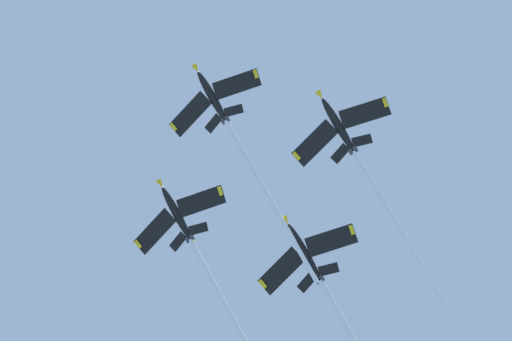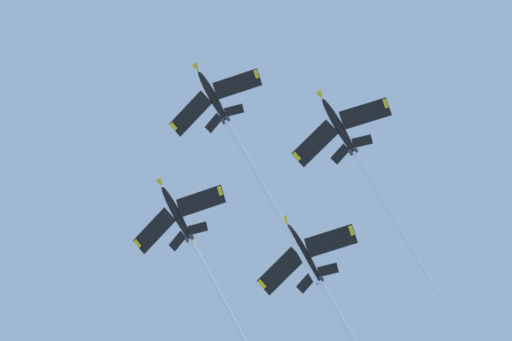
{
  "view_description": "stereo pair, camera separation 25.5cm",
  "coord_description": "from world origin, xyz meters",
  "views": [
    {
      "loc": [
        16.3,
        -2.46,
        1.62
      ],
      "look_at": [
        -22.15,
        -5.35,
        168.21
      ],
      "focal_mm": 64.86,
      "sensor_mm": 36.0,
      "label": 1
    },
    {
      "loc": [
        16.32,
        -2.71,
        1.62
      ],
      "look_at": [
        -22.15,
        -5.35,
        168.21
      ],
      "focal_mm": 64.86,
      "sensor_mm": 36.0,
      "label": 2
    }
  ],
  "objects": [
    {
      "name": "jet_slot",
      "position": [
        -41.71,
        5.48,
        155.57
      ],
      "size": [
        32.69,
        23.37,
        21.67
      ],
      "color": "black"
    },
    {
      "name": "jet_left_wing",
      "position": [
        -19.11,
        12.55,
        164.84
      ],
      "size": [
        35.1,
        24.08,
        23.27
      ],
      "color": "black"
    },
    {
      "name": "jet_lead",
      "position": [
        -15.16,
        -9.41,
        172.05
      ],
      "size": [
        37.87,
        26.19,
        26.09
      ],
      "color": "black"
    },
    {
      "name": "jet_right_wing",
      "position": [
        -33.54,
        -18.71,
        166.48
      ],
      "size": [
        31.14,
        22.88,
        21.26
      ],
      "color": "black"
    }
  ]
}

